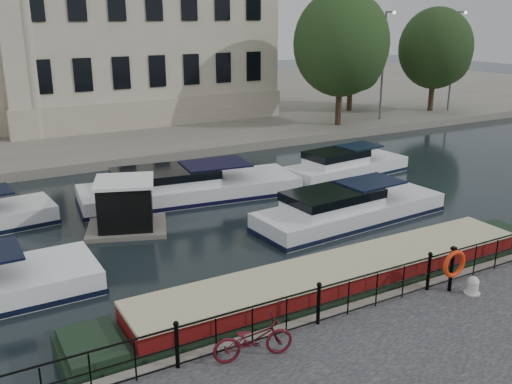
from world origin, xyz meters
The scene contains 12 objects.
ground_plane centered at (0.00, 0.00, 0.00)m, with size 160.00×160.00×0.00m, color black.
far_bank centered at (0.00, 39.00, 0.28)m, with size 120.00×42.00×0.55m, color #6B665B.
railing centered at (0.00, -2.25, 1.20)m, with size 24.14×0.14×1.22m.
civic_building centered at (-1.00, 34.71, 7.04)m, with size 53.55×31.84×16.85m.
lamp_posts centered at (26.00, 20.70, 4.80)m, with size 8.24×1.55×8.07m.
bicycle centered at (-2.28, -2.78, 1.07)m, with size 0.69×1.98×1.04m, color #4B0D16.
mooring_bollard centered at (4.99, -3.07, 0.80)m, with size 0.48×0.48×0.54m.
life_ring_post centered at (4.53, -2.69, 1.43)m, with size 0.86×0.22×1.41m.
narrowboat centered at (2.02, -0.58, 0.37)m, with size 16.78×2.30×1.61m.
harbour_hut centered at (-1.93, 8.44, 0.95)m, with size 3.85×3.53×2.19m.
cabin_cruisers centered at (0.05, 8.25, 0.37)m, with size 28.45×10.19×1.99m.
trees centered at (22.39, 21.39, 5.64)m, with size 17.21×10.55×9.63m.
Camera 1 is at (-8.05, -13.16, 8.48)m, focal length 40.00 mm.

